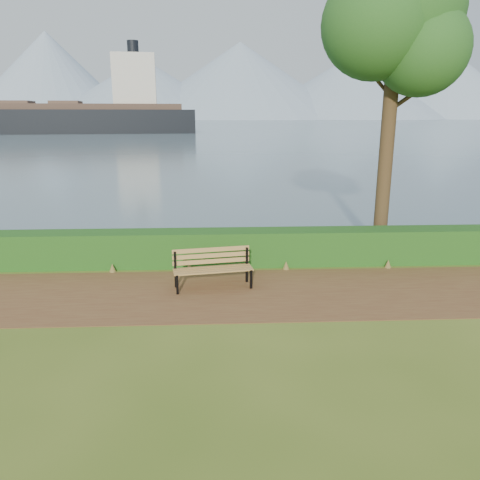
{
  "coord_description": "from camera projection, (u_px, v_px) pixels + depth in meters",
  "views": [
    {
      "loc": [
        -0.29,
        -10.29,
        4.21
      ],
      "look_at": [
        0.27,
        1.2,
        1.1
      ],
      "focal_mm": 35.0,
      "sensor_mm": 36.0,
      "label": 1
    }
  ],
  "objects": [
    {
      "name": "tree",
      "position": [
        397.0,
        19.0,
        12.99
      ],
      "size": [
        4.38,
        3.93,
        9.08
      ],
      "rotation": [
        0.0,
        0.0,
        0.33
      ],
      "color": "#311F14",
      "rests_on": "ground"
    },
    {
      "name": "cargo_ship",
      "position": [
        43.0,
        118.0,
        102.38
      ],
      "size": [
        71.93,
        19.08,
        21.59
      ],
      "rotation": [
        0.0,
        0.0,
        0.11
      ],
      "color": "black",
      "rests_on": "ground"
    },
    {
      "name": "ground",
      "position": [
        231.0,
        298.0,
        11.04
      ],
      "size": [
        140.0,
        140.0,
        0.0
      ],
      "primitive_type": "plane",
      "color": "#445F1B",
      "rests_on": "ground"
    },
    {
      "name": "hedge",
      "position": [
        228.0,
        248.0,
        13.41
      ],
      "size": [
        32.0,
        0.85,
        1.0
      ],
      "primitive_type": "cube",
      "color": "#1D4B15",
      "rests_on": "ground"
    },
    {
      "name": "path",
      "position": [
        231.0,
        293.0,
        11.32
      ],
      "size": [
        40.0,
        3.4,
        0.01
      ],
      "primitive_type": "cube",
      "color": "brown",
      "rests_on": "ground"
    },
    {
      "name": "water",
      "position": [
        217.0,
        122.0,
        261.73
      ],
      "size": [
        700.0,
        510.0,
        0.0
      ],
      "primitive_type": "cube",
      "color": "#4A6577",
      "rests_on": "ground"
    },
    {
      "name": "bench",
      "position": [
        212.0,
        265.0,
        11.64
      ],
      "size": [
        2.02,
        0.88,
        0.98
      ],
      "rotation": [
        0.0,
        0.0,
        0.16
      ],
      "color": "black",
      "rests_on": "ground"
    },
    {
      "name": "mountains",
      "position": [
        206.0,
        85.0,
        394.89
      ],
      "size": [
        585.0,
        190.0,
        70.0
      ],
      "color": "#7E92A9",
      "rests_on": "ground"
    }
  ]
}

